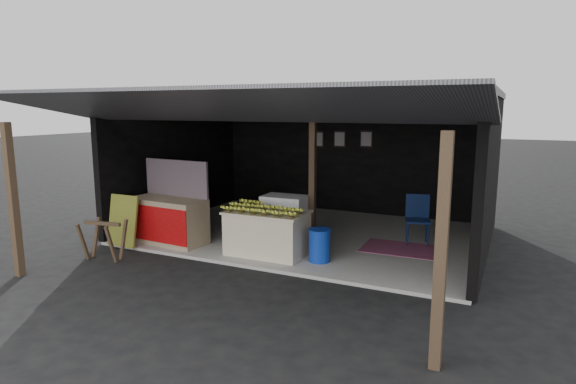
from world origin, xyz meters
The scene contains 13 objects.
ground centered at (0.00, 0.00, 0.00)m, with size 80.00×80.00×0.00m, color black.
concrete_slab centered at (0.00, 2.50, 0.03)m, with size 7.00×5.00×0.06m, color gray.
shophouse centered at (0.00, 2.82, 2.10)m, with size 7.40×7.29×3.02m.
banana_table centered at (-0.10, 0.73, 0.46)m, with size 1.48×0.93×0.80m.
banana_pile centered at (-0.10, 0.73, 0.94)m, with size 1.35×0.81×0.16m, color gold, non-canonical shape.
white_crate centered at (-0.18, 1.61, 0.53)m, with size 0.87×0.61×0.94m.
neighbor_stall centered at (-2.26, 0.58, 0.55)m, with size 1.62×0.81×1.63m.
green_signboard centered at (-2.88, 0.00, 0.56)m, with size 0.67×0.04×1.00m, color black.
sawhorse centered at (-2.67, -0.71, 0.45)m, with size 0.74×0.71×0.71m.
water_barrel centered at (0.92, 0.74, 0.33)m, with size 0.37×0.37×0.55m, color #0D2F99.
plastic_chair centered at (2.24, 2.65, 0.63)m, with size 0.56×0.56×0.97m.
magenta_rug centered at (2.08, 2.11, 0.07)m, with size 1.50×1.00×0.01m, color maroon.
picture_frames centered at (-0.17, 4.89, 1.93)m, with size 1.62×0.04×0.46m.
Camera 1 is at (3.92, -6.81, 2.72)m, focal length 30.00 mm.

